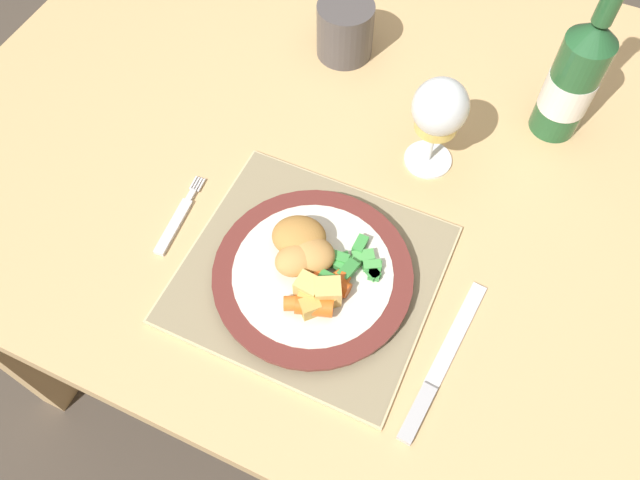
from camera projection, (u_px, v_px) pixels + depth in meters
ground_plane at (352, 341)px, 1.52m from camera, size 6.00×6.00×0.00m
dining_table at (371, 186)px, 0.96m from camera, size 1.24×0.92×0.74m
placemat at (310, 274)px, 0.78m from camera, size 0.31×0.29×0.01m
dinner_plate at (313, 275)px, 0.76m from camera, size 0.25×0.25×0.02m
breaded_croquettes at (302, 247)px, 0.75m from camera, size 0.09×0.10×0.04m
green_beans_pile at (354, 263)px, 0.75m from camera, size 0.07×0.08×0.02m
glazed_carrots at (322, 293)px, 0.73m from camera, size 0.07×0.07×0.02m
fork at (177, 220)px, 0.82m from camera, size 0.03×0.13×0.01m
table_knife at (437, 373)px, 0.71m from camera, size 0.04×0.22×0.01m
wine_glass at (439, 111)px, 0.79m from camera, size 0.07×0.07×0.15m
bottle at (574, 78)px, 0.82m from camera, size 0.07×0.07×0.26m
roast_potatoes at (317, 294)px, 0.73m from camera, size 0.06×0.06×0.03m
drinking_cup at (345, 29)px, 0.94m from camera, size 0.09×0.09×0.09m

